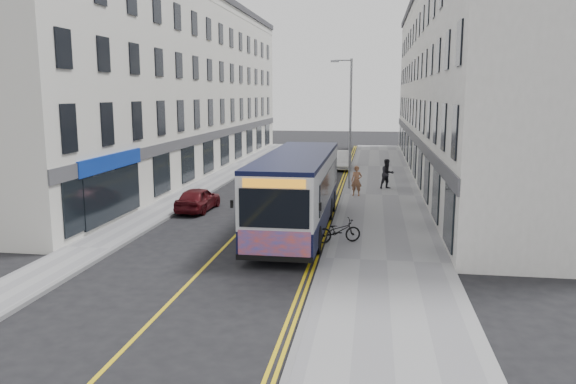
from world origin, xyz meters
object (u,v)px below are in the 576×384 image
(streetlamp, at_px, (349,119))
(bicycle, at_px, (338,231))
(city_bus, at_px, (298,189))
(car_white, at_px, (342,160))
(pedestrian_near, at_px, (357,181))
(pedestrian_far, at_px, (387,174))
(car_maroon, at_px, (198,199))

(streetlamp, height_order, bicycle, streetlamp)
(city_bus, distance_m, car_white, 20.79)
(city_bus, height_order, car_white, city_bus)
(bicycle, distance_m, pedestrian_near, 10.51)
(pedestrian_far, distance_m, car_maroon, 12.37)
(streetlamp, distance_m, bicycle, 13.58)
(streetlamp, height_order, pedestrian_far, streetlamp)
(car_white, distance_m, car_maroon, 18.50)
(streetlamp, distance_m, pedestrian_near, 4.29)
(pedestrian_near, distance_m, car_maroon, 9.31)
(pedestrian_far, bearing_deg, streetlamp, 157.15)
(city_bus, distance_m, pedestrian_near, 8.64)
(pedestrian_far, height_order, car_maroon, pedestrian_far)
(bicycle, distance_m, car_white, 22.99)
(pedestrian_near, bearing_deg, streetlamp, 114.38)
(bicycle, bearing_deg, streetlamp, -20.30)
(streetlamp, xyz_separation_m, city_bus, (-1.70, -10.83, -2.53))
(pedestrian_near, relative_size, car_white, 0.40)
(car_maroon, bearing_deg, city_bus, 151.68)
(bicycle, relative_size, car_white, 0.41)
(city_bus, bearing_deg, streetlamp, 81.08)
(pedestrian_far, xyz_separation_m, car_white, (-3.37, 9.70, -0.32))
(pedestrian_far, height_order, car_white, pedestrian_far)
(city_bus, relative_size, car_white, 2.67)
(city_bus, relative_size, car_maroon, 3.21)
(city_bus, distance_m, bicycle, 3.20)
(pedestrian_far, bearing_deg, bicycle, -127.21)
(streetlamp, distance_m, pedestrian_far, 4.12)
(pedestrian_far, bearing_deg, car_maroon, -169.49)
(pedestrian_near, bearing_deg, pedestrian_far, 67.97)
(streetlamp, relative_size, bicycle, 4.43)
(city_bus, height_order, bicycle, city_bus)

